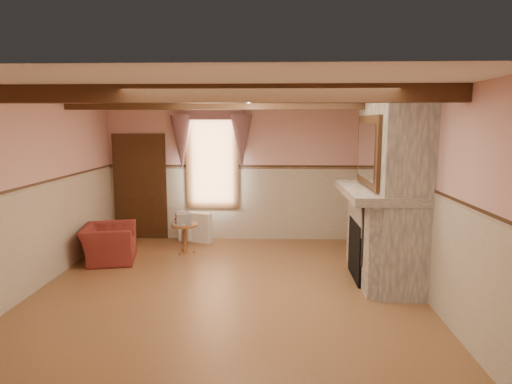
{
  "coord_description": "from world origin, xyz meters",
  "views": [
    {
      "loc": [
        0.68,
        -6.27,
        2.38
      ],
      "look_at": [
        0.38,
        0.8,
        1.31
      ],
      "focal_mm": 32.0,
      "sensor_mm": 36.0,
      "label": 1
    }
  ],
  "objects_px": {
    "side_table": "(185,239)",
    "mantel_clock": "(370,176)",
    "bowl": "(377,184)",
    "oil_lamp": "(376,177)",
    "radiator": "(195,227)",
    "armchair": "(109,243)"
  },
  "relations": [
    {
      "from": "radiator",
      "to": "mantel_clock",
      "type": "relative_size",
      "value": 2.92
    },
    {
      "from": "bowl",
      "to": "oil_lamp",
      "type": "height_order",
      "value": "oil_lamp"
    },
    {
      "from": "armchair",
      "to": "bowl",
      "type": "height_order",
      "value": "bowl"
    },
    {
      "from": "side_table",
      "to": "oil_lamp",
      "type": "xyz_separation_m",
      "value": [
        3.22,
        -1.02,
        1.29
      ]
    },
    {
      "from": "side_table",
      "to": "mantel_clock",
      "type": "distance_m",
      "value": 3.5
    },
    {
      "from": "bowl",
      "to": "mantel_clock",
      "type": "distance_m",
      "value": 0.52
    },
    {
      "from": "radiator",
      "to": "mantel_clock",
      "type": "bearing_deg",
      "value": -4.45
    },
    {
      "from": "armchair",
      "to": "side_table",
      "type": "distance_m",
      "value": 1.34
    },
    {
      "from": "side_table",
      "to": "mantel_clock",
      "type": "relative_size",
      "value": 2.29
    },
    {
      "from": "radiator",
      "to": "mantel_clock",
      "type": "xyz_separation_m",
      "value": [
        3.18,
        -1.46,
        1.22
      ]
    },
    {
      "from": "armchair",
      "to": "bowl",
      "type": "xyz_separation_m",
      "value": [
        4.44,
        -0.58,
        1.14
      ]
    },
    {
      "from": "bowl",
      "to": "mantel_clock",
      "type": "xyz_separation_m",
      "value": [
        0.0,
        0.52,
        0.06
      ]
    },
    {
      "from": "armchair",
      "to": "radiator",
      "type": "distance_m",
      "value": 1.88
    },
    {
      "from": "armchair",
      "to": "oil_lamp",
      "type": "bearing_deg",
      "value": -108.26
    },
    {
      "from": "oil_lamp",
      "to": "mantel_clock",
      "type": "bearing_deg",
      "value": 90.0
    },
    {
      "from": "radiator",
      "to": "bowl",
      "type": "bearing_deg",
      "value": -11.65
    },
    {
      "from": "side_table",
      "to": "mantel_clock",
      "type": "bearing_deg",
      "value": -10.67
    },
    {
      "from": "bowl",
      "to": "oil_lamp",
      "type": "bearing_deg",
      "value": 90.0
    },
    {
      "from": "mantel_clock",
      "to": "oil_lamp",
      "type": "relative_size",
      "value": 0.86
    },
    {
      "from": "armchair",
      "to": "side_table",
      "type": "xyz_separation_m",
      "value": [
        1.22,
        0.54,
        -0.04
      ]
    },
    {
      "from": "bowl",
      "to": "oil_lamp",
      "type": "xyz_separation_m",
      "value": [
        0.0,
        0.1,
        0.1
      ]
    },
    {
      "from": "side_table",
      "to": "armchair",
      "type": "bearing_deg",
      "value": -156.07
    }
  ]
}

